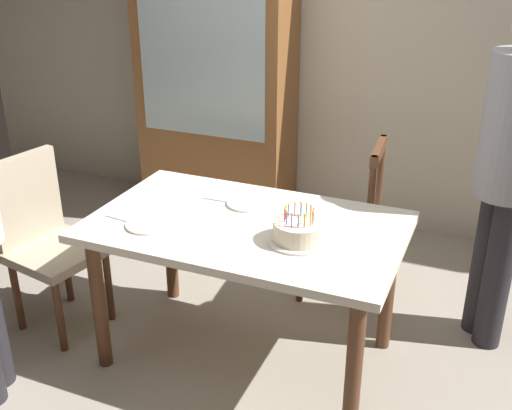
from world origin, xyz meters
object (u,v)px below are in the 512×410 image
dining_table (246,242)px  chair_upholstered (44,234)px  chair_spindle_back (343,223)px  plate_near_celebrant (150,224)px  plate_far_side (249,203)px  china_cabinet (216,89)px  person_guest (510,166)px  birthday_cake (299,232)px

dining_table → chair_upholstered: (-1.12, -0.12, -0.12)m
chair_spindle_back → chair_upholstered: size_ratio=1.00×
plate_near_celebrant → chair_upholstered: chair_upholstered is taller
dining_table → plate_far_side: bearing=110.1°
dining_table → china_cabinet: 1.83m
plate_far_side → chair_upholstered: (-1.04, -0.32, -0.23)m
dining_table → plate_far_side: size_ratio=6.64×
dining_table → chair_spindle_back: 0.83m
dining_table → plate_near_celebrant: bearing=-153.6°
plate_far_side → chair_upholstered: size_ratio=0.23×
plate_near_celebrant → plate_far_side: 0.52m
dining_table → plate_near_celebrant: size_ratio=6.64×
plate_near_celebrant → plate_far_side: bearing=50.5°
dining_table → chair_spindle_back: bearing=70.4°
dining_table → person_guest: bearing=30.1°
dining_table → birthday_cake: bearing=-16.1°
dining_table → birthday_cake: 0.33m
birthday_cake → chair_upholstered: (-1.41, -0.04, -0.27)m
person_guest → china_cabinet: 2.21m
birthday_cake → plate_near_celebrant: (-0.69, -0.12, -0.04)m
plate_near_celebrant → chair_upholstered: bearing=173.7°
plate_near_celebrant → person_guest: person_guest is taller
person_guest → chair_upholstered: bearing=-161.2°
plate_near_celebrant → chair_upholstered: size_ratio=0.23×
chair_spindle_back → person_guest: bearing=-8.8°
plate_far_side → birthday_cake: bearing=-38.1°
birthday_cake → person_guest: bearing=41.6°
person_guest → china_cabinet: size_ratio=0.90×
plate_near_celebrant → plate_far_side: same height
chair_spindle_back → china_cabinet: bearing=146.2°
person_guest → plate_near_celebrant: bearing=-150.9°
dining_table → plate_near_celebrant: (-0.40, -0.20, 0.11)m
plate_near_celebrant → chair_spindle_back: (0.67, 0.96, -0.30)m
birthday_cake → plate_far_side: 0.46m
chair_spindle_back → china_cabinet: size_ratio=0.50×
plate_near_celebrant → chair_spindle_back: chair_spindle_back is taller
birthday_cake → chair_upholstered: size_ratio=0.29×
plate_far_side → china_cabinet: (-0.84, 1.36, 0.19)m
plate_far_side → chair_spindle_back: 0.73m
plate_far_side → dining_table: bearing=-69.9°
birthday_cake → china_cabinet: bearing=126.1°
plate_near_celebrant → person_guest: (1.50, 0.84, 0.22)m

